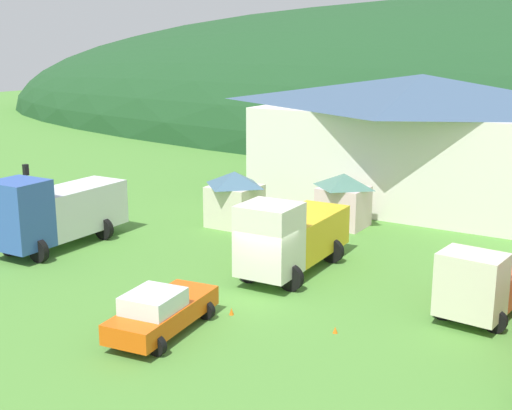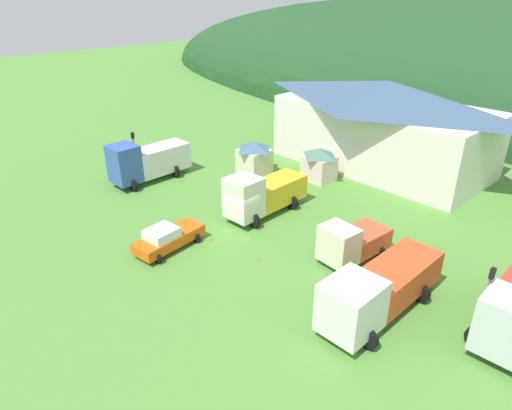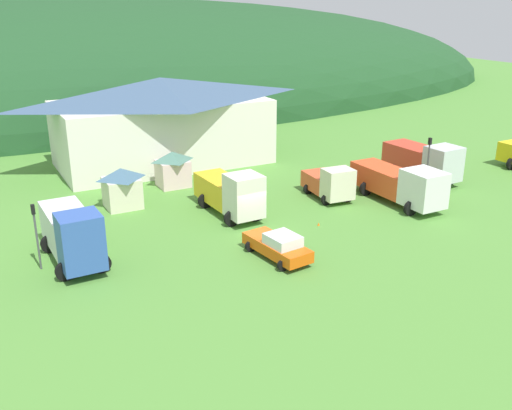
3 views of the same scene
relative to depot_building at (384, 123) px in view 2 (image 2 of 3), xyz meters
name	(u,v)px [view 2 (image 2 of 3)]	position (x,y,z in m)	size (l,w,h in m)	color
ground_plane	(238,228)	(-0.02, -17.97, -4.09)	(200.00, 200.00, 0.00)	#518C38
depot_building	(384,123)	(0.00, 0.00, 0.00)	(20.19, 10.40, 7.94)	white
play_shed_cream	(254,157)	(-6.74, -10.00, -2.54)	(2.69, 2.61, 3.01)	beige
play_shed_pink	(319,164)	(-1.67, -7.00, -2.58)	(2.65, 2.39, 2.94)	beige
box_truck_blue	(147,161)	(-11.87, -17.96, -2.24)	(3.22, 7.14, 3.71)	#3356AD
heavy_rig_striped	(262,194)	(-0.33, -15.27, -2.39)	(3.22, 7.00, 3.49)	silver
light_truck_cream	(351,242)	(7.91, -15.64, -2.80)	(2.91, 4.93, 2.69)	beige
heavy_rig_white	(378,290)	(11.99, -19.03, -2.47)	(3.24, 8.43, 3.15)	white
service_pickup_orange	(168,238)	(-1.01, -23.12, -3.27)	(2.64, 4.99, 1.66)	#E6590F
traffic_light_west	(134,149)	(-13.82, -17.95, -1.66)	(0.20, 0.32, 3.95)	#4C4C51
traffic_light_east	(486,298)	(16.40, -17.10, -1.53)	(0.20, 0.32, 4.19)	#4C4C51
traffic_cone_near_pickup	(211,241)	(0.11, -20.46, -4.09)	(0.36, 0.36, 0.55)	orange
traffic_cone_mid_row	(258,261)	(4.08, -19.89, -4.09)	(0.36, 0.36, 0.45)	orange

